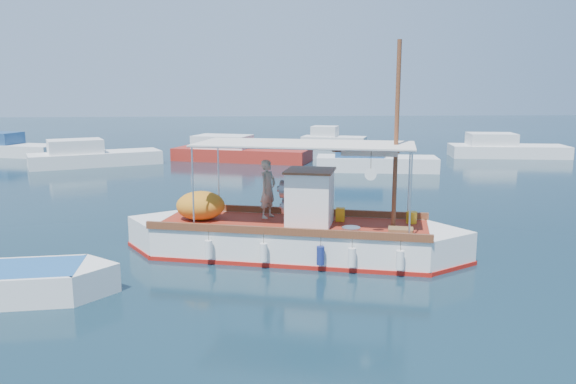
{
  "coord_description": "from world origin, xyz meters",
  "views": [
    {
      "loc": [
        -1.57,
        -14.29,
        4.53
      ],
      "look_at": [
        -0.4,
        0.0,
        1.89
      ],
      "focal_mm": 35.0,
      "sensor_mm": 36.0,
      "label": 1
    }
  ],
  "objects": [
    {
      "name": "bg_boat_far_w",
      "position": [
        -17.47,
        25.38,
        0.49
      ],
      "size": [
        7.2,
        4.43,
        1.8
      ],
      "rotation": [
        0.0,
        0.0,
        -0.34
      ],
      "color": "silver",
      "rests_on": "ground"
    },
    {
      "name": "bg_boat_far_n",
      "position": [
        5.58,
        29.95,
        0.49
      ],
      "size": [
        5.36,
        3.59,
        1.8
      ],
      "rotation": [
        0.0,
        0.0,
        -0.35
      ],
      "color": "silver",
      "rests_on": "ground"
    },
    {
      "name": "bg_boat_nw",
      "position": [
        -10.54,
        19.85,
        0.49
      ],
      "size": [
        7.84,
        5.06,
        1.8
      ],
      "rotation": [
        0.0,
        0.0,
        0.39
      ],
      "color": "silver",
      "rests_on": "ground"
    },
    {
      "name": "fishing_caique",
      "position": [
        -0.29,
        0.66,
        0.52
      ],
      "size": [
        9.39,
        4.46,
        5.95
      ],
      "rotation": [
        0.0,
        0.0,
        -0.27
      ],
      "color": "white",
      "rests_on": "ground"
    },
    {
      "name": "bg_boat_e",
      "position": [
        16.02,
        22.0,
        0.49
      ],
      "size": [
        7.88,
        3.88,
        1.8
      ],
      "rotation": [
        0.0,
        0.0,
        -0.18
      ],
      "color": "silver",
      "rests_on": "ground"
    },
    {
      "name": "ground",
      "position": [
        0.0,
        0.0,
        0.0
      ],
      "size": [
        160.0,
        160.0,
        0.0
      ],
      "primitive_type": "plane",
      "color": "black",
      "rests_on": "ground"
    },
    {
      "name": "bg_boat_n",
      "position": [
        -1.86,
        21.52,
        0.49
      ],
      "size": [
        9.08,
        5.64,
        1.8
      ],
      "rotation": [
        0.0,
        0.0,
        -0.36
      ],
      "color": "maroon",
      "rests_on": "ground"
    },
    {
      "name": "bg_boat_ne",
      "position": [
        5.72,
        16.42,
        0.49
      ],
      "size": [
        6.92,
        3.32,
        1.8
      ],
      "rotation": [
        0.0,
        0.0,
        -0.17
      ],
      "color": "silver",
      "rests_on": "ground"
    }
  ]
}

